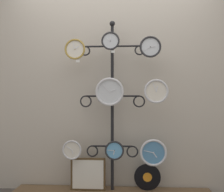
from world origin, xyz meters
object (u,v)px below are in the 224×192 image
Objects in this scene: clock_top_right at (150,47)px; clock_bottom_center at (114,150)px; clock_top_left at (75,49)px; clock_bottom_left at (72,150)px; clock_middle_right at (156,91)px; clock_middle_center at (110,92)px; picture_frame at (88,174)px; vinyl_record at (147,177)px; clock_bottom_right at (153,153)px; display_stand at (112,134)px; clock_top_center at (110,41)px.

clock_top_right reaches higher than clock_bottom_center.
clock_top_left is 1.10× the size of clock_bottom_center.
clock_top_left is 1.11m from clock_bottom_left.
clock_top_right is 0.90× the size of clock_middle_right.
clock_bottom_left is at bearing -177.30° from clock_middle_center.
clock_bottom_center is at bearing -15.30° from clock_middle_center.
clock_bottom_center reaches higher than picture_frame.
vinyl_record is at bearing 110.17° from clock_top_right.
clock_bottom_left is at bearing -179.00° from clock_bottom_right.
clock_bottom_right reaches higher than clock_bottom_center.
display_stand reaches higher than clock_bottom_center.
clock_top_right is at bearing 1.06° from clock_bottom_left.
clock_middle_right is 1.19m from picture_frame.
display_stand is 7.48× the size of clock_middle_right.
display_stand reaches higher than picture_frame.
clock_top_left reaches higher than clock_bottom_center.
clock_bottom_center is (0.03, -0.10, -0.17)m from display_stand.
clock_bottom_right is at bearing -10.80° from display_stand.
display_stand is at bearing 166.78° from clock_middle_right.
picture_frame is at bearing 17.73° from clock_bottom_left.
clock_bottom_center is (0.04, 0.01, -1.20)m from clock_top_center.
vinyl_record is at bearing 10.26° from clock_middle_center.
clock_middle_center is at bearing 114.38° from clock_top_center.
clock_middle_right reaches higher than clock_bottom_right.
clock_top_center is at bearing -166.18° from vinyl_record.
display_stand is 0.48m from clock_middle_center.
clock_middle_center is at bearing -106.45° from display_stand.
clock_bottom_left is 1.02× the size of clock_bottom_center.
clock_bottom_center reaches higher than vinyl_record.
clock_middle_right is at bearing -2.05° from clock_bottom_center.
clock_top_right is at bearing 1.61° from clock_bottom_center.
display_stand is 0.50m from clock_bottom_right.
clock_top_right is at bearing -69.83° from vinyl_record.
clock_top_left is 0.61m from clock_middle_center.
clock_middle_right is (0.06, -0.03, -0.49)m from clock_top_right.
display_stand is at bearing 168.50° from clock_top_right.
clock_bottom_right reaches higher than picture_frame.
vinyl_record is (0.36, 0.09, -0.31)m from clock_bottom_center.
display_stand reaches higher than clock_top_left.
vinyl_record is at bearing 6.53° from clock_bottom_left.
clock_middle_right is at bearing -1.42° from clock_top_left.
clock_middle_center is 1.07× the size of clock_bottom_right.
vinyl_record is (0.41, 0.10, -1.51)m from clock_top_center.
clock_middle_right reaches higher than clock_bottom_center.
display_stand is 1.04m from clock_top_center.
clock_top_left is 0.98× the size of clock_top_right.
vinyl_record is (0.42, 0.08, -0.95)m from clock_middle_center.
clock_top_center is at bearing -97.08° from display_stand.
clock_bottom_left is 0.73× the size of clock_bottom_right.
display_stand reaches higher than clock_bottom_left.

